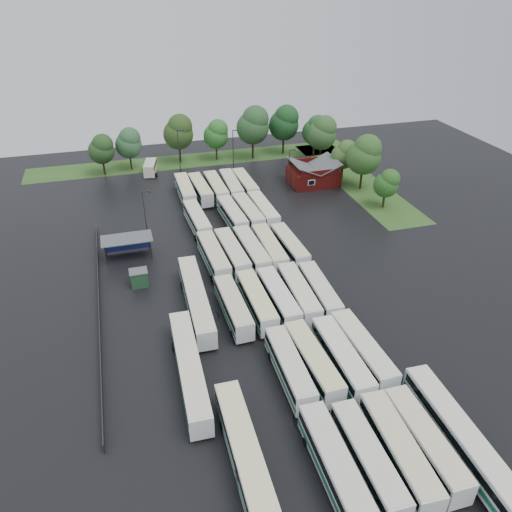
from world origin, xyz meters
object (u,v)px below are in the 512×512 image
object	(u,v)px
artic_bus_east	(463,441)
minibus	(150,167)
brick_building	(313,175)
artic_bus_west_a	(248,463)

from	to	relation	value
artic_bus_east	minibus	size ratio (longest dim) A/B	2.73
brick_building	artic_bus_west_a	bearing A→B (deg)	-116.56
artic_bus_west_a	brick_building	bearing A→B (deg)	64.24
artic_bus_west_a	minibus	bearing A→B (deg)	91.32
artic_bus_west_a	artic_bus_east	world-z (taller)	artic_bus_west_a
brick_building	artic_bus_east	size ratio (longest dim) A/B	0.54
artic_bus_west_a	artic_bus_east	xyz separation A→B (m)	(20.99, -3.50, -0.01)
minibus	brick_building	bearing A→B (deg)	-12.65
artic_bus_east	artic_bus_west_a	bearing A→B (deg)	172.09
artic_bus_west_a	minibus	xyz separation A→B (m)	(-0.74, 81.89, -0.35)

